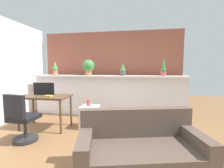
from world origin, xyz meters
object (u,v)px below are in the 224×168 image
at_px(potted_plant_3, 163,68).
at_px(desk, 45,99).
at_px(tv_monitor, 44,89).
at_px(office_chair, 22,122).
at_px(potted_plant_1, 89,66).
at_px(potted_plant_2, 123,69).
at_px(potted_plant_0, 55,69).
at_px(couch, 140,152).
at_px(side_cube_shelf, 90,117).
at_px(vase_on_shelf, 88,103).
at_px(book_on_desk, 48,96).

height_order(potted_plant_3, desk, potted_plant_3).
distance_m(tv_monitor, office_chair, 0.94).
bearing_deg(potted_plant_1, potted_plant_2, -2.27).
distance_m(potted_plant_3, office_chair, 3.43).
bearing_deg(potted_plant_0, tv_monitor, -74.82).
bearing_deg(potted_plant_3, couch, -104.24).
distance_m(potted_plant_3, couch, 2.64).
bearing_deg(potted_plant_2, office_chair, -132.51).
bearing_deg(potted_plant_0, side_cube_shelf, -33.95).
relative_size(potted_plant_1, couch, 0.26).
bearing_deg(tv_monitor, potted_plant_0, 105.18).
xyz_separation_m(potted_plant_1, office_chair, (-0.67, -1.84, -1.03)).
distance_m(office_chair, vase_on_shelf, 1.35).
bearing_deg(book_on_desk, vase_on_shelf, 25.37).
height_order(potted_plant_3, tv_monitor, potted_plant_3).
relative_size(office_chair, book_on_desk, 5.25).
height_order(potted_plant_0, potted_plant_3, potted_plant_3).
bearing_deg(tv_monitor, potted_plant_2, 30.44).
xyz_separation_m(tv_monitor, side_cube_shelf, (1.06, 0.11, -0.64)).
relative_size(potted_plant_3, book_on_desk, 2.87).
distance_m(desk, couch, 2.47).
bearing_deg(couch, desk, 150.17).
height_order(office_chair, side_cube_shelf, office_chair).
xyz_separation_m(tv_monitor, book_on_desk, (0.25, -0.22, -0.12)).
height_order(potted_plant_3, office_chair, potted_plant_3).
distance_m(potted_plant_2, potted_plant_3, 1.07).
distance_m(vase_on_shelf, book_on_desk, 0.88).
height_order(potted_plant_1, office_chair, potted_plant_1).
xyz_separation_m(potted_plant_1, potted_plant_2, (0.98, -0.04, -0.07)).
bearing_deg(vase_on_shelf, book_on_desk, -154.63).
bearing_deg(side_cube_shelf, vase_on_shelf, 135.36).
xyz_separation_m(desk, office_chair, (-0.01, -0.72, -0.28)).
distance_m(potted_plant_1, potted_plant_2, 0.99).
distance_m(book_on_desk, couch, 2.28).
xyz_separation_m(office_chair, side_cube_shelf, (1.00, 0.90, -0.14)).
relative_size(potted_plant_1, office_chair, 0.49).
height_order(vase_on_shelf, book_on_desk, book_on_desk).
distance_m(potted_plant_0, couch, 3.54).
xyz_separation_m(potted_plant_0, potted_plant_1, (1.01, 0.05, 0.06)).
distance_m(potted_plant_0, desk, 1.33).
relative_size(potted_plant_0, desk, 0.37).
xyz_separation_m(potted_plant_0, tv_monitor, (0.27, -1.00, -0.47)).
bearing_deg(potted_plant_0, potted_plant_2, 0.22).
bearing_deg(potted_plant_1, vase_on_shelf, -72.58).
bearing_deg(potted_plant_3, desk, -157.68).
relative_size(potted_plant_0, book_on_desk, 2.36).
distance_m(desk, book_on_desk, 0.24).
bearing_deg(potted_plant_2, side_cube_shelf, -126.08).
xyz_separation_m(office_chair, book_on_desk, (0.18, 0.58, 0.38)).
height_order(potted_plant_0, desk, potted_plant_0).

